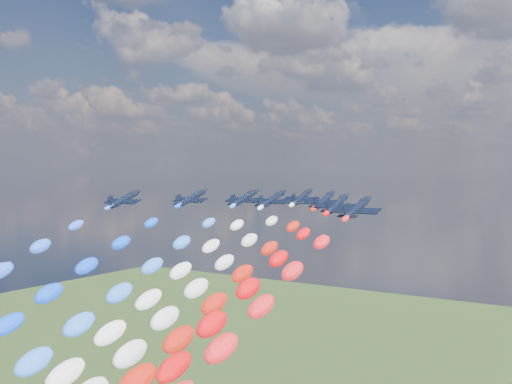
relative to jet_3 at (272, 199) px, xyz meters
The scene contains 8 objects.
jet_0 34.95m from the jet_3, 146.12° to the right, with size 9.40×12.61×2.78m, color black, non-canonical shape.
jet_1 20.50m from the jet_3, 163.07° to the right, with size 9.40×12.61×2.78m, color black, non-canonical shape.
jet_2 8.92m from the jet_3, behind, with size 9.40×12.61×2.78m, color black, non-canonical shape.
jet_3 is the anchor object (origin of this frame).
jet_4 13.22m from the jet_3, 86.85° to the left, with size 9.40×12.61×2.78m, color black, non-canonical shape.
jet_5 12.48m from the jet_3, 16.20° to the left, with size 9.40×12.61×2.78m, color black, non-canonical shape.
jet_6 22.47m from the jet_3, 21.03° to the right, with size 9.40×12.61×2.78m, color black, non-canonical shape.
jet_7 34.88m from the jet_3, 31.04° to the right, with size 9.40×12.61×2.78m, color black, non-canonical shape.
Camera 1 is at (78.85, -116.58, 108.25)m, focal length 44.87 mm.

